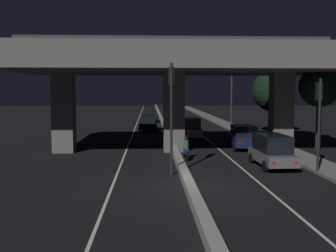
{
  "coord_description": "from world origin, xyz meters",
  "views": [
    {
      "loc": [
        -1.73,
        -17.54,
        4.35
      ],
      "look_at": [
        -0.24,
        14.5,
        1.5
      ],
      "focal_mm": 42.0,
      "sensor_mm": 36.0,
      "label": 1
    }
  ],
  "objects_px": {
    "car_dark_green_second_oncoming": "(150,117)",
    "motorcycle_white_filtering_mid": "(180,137)",
    "street_lamp": "(228,90)",
    "pedestrian_on_sidewalk": "(287,136)",
    "car_black_fourth": "(186,126)",
    "traffic_light_left_of_median": "(171,100)",
    "motorcycle_blue_filtering_near": "(186,149)",
    "car_dark_blue_fifth": "(177,119)",
    "car_black_lead_oncoming": "(148,122)",
    "car_grey_third_oncoming": "(149,112)",
    "car_dark_blue_second": "(243,137)",
    "traffic_light_right_of_median": "(319,109)",
    "motorcycle_red_filtering_far": "(176,129)",
    "car_white_third": "(191,128)",
    "car_grey_lead": "(272,150)"
  },
  "relations": [
    {
      "from": "car_dark_green_second_oncoming",
      "to": "motorcycle_white_filtering_mid",
      "type": "height_order",
      "value": "car_dark_green_second_oncoming"
    },
    {
      "from": "street_lamp",
      "to": "pedestrian_on_sidewalk",
      "type": "relative_size",
      "value": 4.27
    },
    {
      "from": "car_black_fourth",
      "to": "street_lamp",
      "type": "bearing_deg",
      "value": -53.27
    },
    {
      "from": "traffic_light_left_of_median",
      "to": "motorcycle_blue_filtering_near",
      "type": "distance_m",
      "value": 5.92
    },
    {
      "from": "car_dark_blue_fifth",
      "to": "car_black_lead_oncoming",
      "type": "bearing_deg",
      "value": 137.64
    },
    {
      "from": "car_grey_third_oncoming",
      "to": "car_dark_blue_fifth",
      "type": "bearing_deg",
      "value": 10.94
    },
    {
      "from": "car_dark_blue_second",
      "to": "car_dark_blue_fifth",
      "type": "height_order",
      "value": "car_dark_blue_fifth"
    },
    {
      "from": "motorcycle_blue_filtering_near",
      "to": "motorcycle_white_filtering_mid",
      "type": "height_order",
      "value": "motorcycle_blue_filtering_near"
    },
    {
      "from": "traffic_light_right_of_median",
      "to": "car_dark_blue_second",
      "type": "xyz_separation_m",
      "value": [
        -1.79,
        8.95,
        -2.49
      ]
    },
    {
      "from": "car_dark_blue_second",
      "to": "pedestrian_on_sidewalk",
      "type": "xyz_separation_m",
      "value": [
        3.04,
        -0.82,
        0.1
      ]
    },
    {
      "from": "traffic_light_right_of_median",
      "to": "car_dark_blue_fifth",
      "type": "xyz_separation_m",
      "value": [
        -5.5,
        27.06,
        -2.43
      ]
    },
    {
      "from": "car_black_fourth",
      "to": "motorcycle_red_filtering_far",
      "type": "relative_size",
      "value": 2.23
    },
    {
      "from": "traffic_light_right_of_median",
      "to": "street_lamp",
      "type": "distance_m",
      "value": 24.72
    },
    {
      "from": "traffic_light_left_of_median",
      "to": "car_dark_blue_second",
      "type": "distance_m",
      "value": 11.16
    },
    {
      "from": "traffic_light_right_of_median",
      "to": "motorcycle_white_filtering_mid",
      "type": "distance_m",
      "value": 13.71
    },
    {
      "from": "car_white_third",
      "to": "street_lamp",
      "type": "bearing_deg",
      "value": -27.8
    },
    {
      "from": "car_white_third",
      "to": "traffic_light_left_of_median",
      "type": "bearing_deg",
      "value": 171.4
    },
    {
      "from": "car_dark_blue_second",
      "to": "car_grey_third_oncoming",
      "type": "distance_m",
      "value": 37.74
    },
    {
      "from": "traffic_light_right_of_median",
      "to": "car_white_third",
      "type": "xyz_separation_m",
      "value": [
        -5.1,
        15.26,
        -2.39
      ]
    },
    {
      "from": "traffic_light_right_of_median",
      "to": "car_white_third",
      "type": "distance_m",
      "value": 16.27
    },
    {
      "from": "car_black_fourth",
      "to": "motorcycle_blue_filtering_near",
      "type": "bearing_deg",
      "value": 174.28
    },
    {
      "from": "car_grey_third_oncoming",
      "to": "pedestrian_on_sidewalk",
      "type": "xyz_separation_m",
      "value": [
        10.2,
        -37.87,
        0.14
      ]
    },
    {
      "from": "motorcycle_white_filtering_mid",
      "to": "pedestrian_on_sidewalk",
      "type": "bearing_deg",
      "value": -118.58
    },
    {
      "from": "car_dark_blue_second",
      "to": "car_black_lead_oncoming",
      "type": "xyz_separation_m",
      "value": [
        -7.25,
        14.24,
        -0.01
      ]
    },
    {
      "from": "traffic_light_left_of_median",
      "to": "street_lamp",
      "type": "bearing_deg",
      "value": 72.34
    },
    {
      "from": "pedestrian_on_sidewalk",
      "to": "motorcycle_white_filtering_mid",
      "type": "bearing_deg",
      "value": 154.01
    },
    {
      "from": "car_grey_third_oncoming",
      "to": "pedestrian_on_sidewalk",
      "type": "bearing_deg",
      "value": 15.69
    },
    {
      "from": "car_dark_blue_second",
      "to": "car_black_lead_oncoming",
      "type": "height_order",
      "value": "car_dark_blue_second"
    },
    {
      "from": "traffic_light_right_of_median",
      "to": "car_white_third",
      "type": "bearing_deg",
      "value": 108.48
    },
    {
      "from": "motorcycle_blue_filtering_near",
      "to": "motorcycle_red_filtering_far",
      "type": "relative_size",
      "value": 0.99
    },
    {
      "from": "car_dark_blue_fifth",
      "to": "street_lamp",
      "type": "bearing_deg",
      "value": -112.69
    },
    {
      "from": "traffic_light_right_of_median",
      "to": "car_grey_third_oncoming",
      "type": "relative_size",
      "value": 1.12
    },
    {
      "from": "street_lamp",
      "to": "car_white_third",
      "type": "xyz_separation_m",
      "value": [
        -5.23,
        -9.43,
        -3.43
      ]
    },
    {
      "from": "motorcycle_white_filtering_mid",
      "to": "street_lamp",
      "type": "bearing_deg",
      "value": -29.29
    },
    {
      "from": "street_lamp",
      "to": "pedestrian_on_sidewalk",
      "type": "distance_m",
      "value": 16.95
    },
    {
      "from": "motorcycle_red_filtering_far",
      "to": "pedestrian_on_sidewalk",
      "type": "bearing_deg",
      "value": -146.61
    },
    {
      "from": "car_black_fourth",
      "to": "motorcycle_red_filtering_far",
      "type": "bearing_deg",
      "value": 147.94
    },
    {
      "from": "car_dark_blue_fifth",
      "to": "traffic_light_left_of_median",
      "type": "bearing_deg",
      "value": 175.33
    },
    {
      "from": "traffic_light_right_of_median",
      "to": "street_lamp",
      "type": "xyz_separation_m",
      "value": [
        0.13,
        24.7,
        1.04
      ]
    },
    {
      "from": "street_lamp",
      "to": "car_grey_lead",
      "type": "height_order",
      "value": "street_lamp"
    },
    {
      "from": "car_black_lead_oncoming",
      "to": "car_dark_blue_fifth",
      "type": "bearing_deg",
      "value": 137.86
    },
    {
      "from": "car_grey_lead",
      "to": "car_dark_blue_fifth",
      "type": "bearing_deg",
      "value": 7.16
    },
    {
      "from": "car_black_lead_oncoming",
      "to": "motorcycle_white_filtering_mid",
      "type": "xyz_separation_m",
      "value": [
        2.69,
        -11.36,
        -0.31
      ]
    },
    {
      "from": "traffic_light_right_of_median",
      "to": "motorcycle_white_filtering_mid",
      "type": "bearing_deg",
      "value": 118.2
    },
    {
      "from": "car_dark_green_second_oncoming",
      "to": "car_grey_third_oncoming",
      "type": "relative_size",
      "value": 0.92
    },
    {
      "from": "car_dark_blue_fifth",
      "to": "car_dark_blue_second",
      "type": "bearing_deg",
      "value": -168.36
    },
    {
      "from": "car_grey_third_oncoming",
      "to": "motorcycle_blue_filtering_near",
      "type": "distance_m",
      "value": 41.32
    },
    {
      "from": "car_white_third",
      "to": "traffic_light_right_of_median",
      "type": "bearing_deg",
      "value": -160.33
    },
    {
      "from": "car_black_fourth",
      "to": "motorcycle_blue_filtering_near",
      "type": "relative_size",
      "value": 2.26
    },
    {
      "from": "street_lamp",
      "to": "car_dark_blue_second",
      "type": "distance_m",
      "value": 16.25
    }
  ]
}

